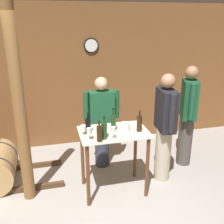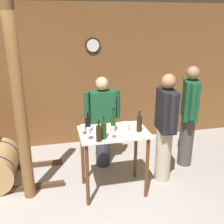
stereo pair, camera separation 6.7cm
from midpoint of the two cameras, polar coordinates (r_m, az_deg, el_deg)
back_wall at (r=5.10m, az=-7.58°, el=7.50°), size 8.40×0.08×2.70m
tasting_table at (r=3.70m, az=-0.14°, el=-7.31°), size 0.95×0.63×0.95m
wooden_post at (r=3.53m, az=-20.07°, el=0.94°), size 0.16×0.16×2.70m
wine_bottle_far_left at (r=3.58m, az=-5.77°, el=-2.75°), size 0.07×0.07×0.29m
wine_bottle_left at (r=3.29m, az=-3.33°, el=-4.65°), size 0.07×0.07×0.28m
wine_bottle_center at (r=3.36m, az=-2.28°, el=-3.96°), size 0.08×0.08×0.31m
wine_bottle_right at (r=3.58m, az=-0.23°, el=-2.28°), size 0.07×0.07×0.33m
wine_bottle_far_right at (r=3.60m, az=5.44°, el=-2.44°), size 0.07×0.07×0.30m
wine_glass_near_left at (r=3.49m, az=-6.82°, el=-3.49°), size 0.07×0.07×0.14m
wine_glass_near_center at (r=3.33m, az=-5.56°, el=-4.21°), size 0.07×0.07×0.16m
wine_glass_near_right at (r=3.35m, az=-0.29°, el=-3.97°), size 0.06×0.06×0.16m
ice_bucket at (r=3.63m, az=2.32°, el=-3.16°), size 0.13×0.13×0.11m
person_host at (r=4.51m, az=15.73°, el=-0.52°), size 0.34×0.56×1.72m
person_visitor_with_scarf at (r=3.98m, az=10.97°, el=-3.09°), size 0.25×0.59×1.69m
person_visitor_bearded at (r=4.33m, az=-2.70°, el=-1.97°), size 0.59×0.24×1.55m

